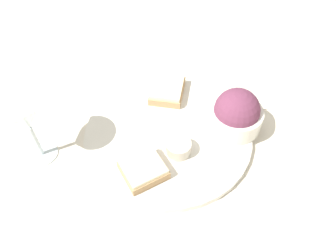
% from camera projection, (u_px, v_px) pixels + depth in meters
% --- Properties ---
extents(ground_plane, '(4.00, 4.00, 0.00)m').
position_uv_depth(ground_plane, '(168.00, 136.00, 0.69)').
color(ground_plane, beige).
extents(dinner_plate, '(0.35, 0.35, 0.01)m').
position_uv_depth(dinner_plate, '(168.00, 134.00, 0.69)').
color(dinner_plate, silver).
rests_on(dinner_plate, ground_plane).
extents(salad_bowl, '(0.11, 0.11, 0.09)m').
position_uv_depth(salad_bowl, '(236.00, 114.00, 0.67)').
color(salad_bowl, silver).
rests_on(salad_bowl, dinner_plate).
extents(sauce_ramekin, '(0.05, 0.05, 0.03)m').
position_uv_depth(sauce_ramekin, '(178.00, 147.00, 0.64)').
color(sauce_ramekin, beige).
rests_on(sauce_ramekin, dinner_plate).
extents(cheese_toast_near, '(0.10, 0.09, 0.03)m').
position_uv_depth(cheese_toast_near, '(167.00, 90.00, 0.75)').
color(cheese_toast_near, tan).
rests_on(cheese_toast_near, dinner_plate).
extents(cheese_toast_far, '(0.10, 0.10, 0.03)m').
position_uv_depth(cheese_toast_far, '(143.00, 169.00, 0.61)').
color(cheese_toast_far, tan).
rests_on(cheese_toast_far, dinner_plate).
extents(wine_glass, '(0.09, 0.09, 0.16)m').
position_uv_depth(wine_glass, '(24.00, 116.00, 0.57)').
color(wine_glass, silver).
rests_on(wine_glass, ground_plane).
extents(napkin, '(0.17, 0.19, 0.01)m').
position_uv_depth(napkin, '(282.00, 92.00, 0.78)').
color(napkin, beige).
rests_on(napkin, ground_plane).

